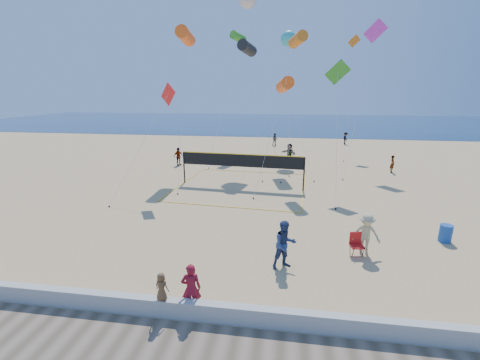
# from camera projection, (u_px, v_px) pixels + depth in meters

# --- Properties ---
(ground) EXTENTS (120.00, 120.00, 0.00)m
(ground) POSITION_uv_depth(u_px,v_px,m) (242.00, 269.00, 12.44)
(ground) COLOR tan
(ground) RESTS_ON ground
(ocean) EXTENTS (140.00, 50.00, 0.03)m
(ocean) POSITION_uv_depth(u_px,v_px,m) (281.00, 122.00, 71.53)
(ocean) COLOR #10264D
(ocean) RESTS_ON ground
(seawall) EXTENTS (32.00, 0.30, 0.60)m
(seawall) POSITION_uv_depth(u_px,v_px,m) (228.00, 314.00, 9.50)
(seawall) COLOR #B4B4AF
(seawall) RESTS_ON ground
(woman) EXTENTS (0.69, 0.54, 1.66)m
(woman) POSITION_uv_depth(u_px,v_px,m) (191.00, 289.00, 9.81)
(woman) COLOR maroon
(woman) RESTS_ON ground
(toddler) EXTENTS (0.48, 0.36, 0.89)m
(toddler) POSITION_uv_depth(u_px,v_px,m) (162.00, 287.00, 9.55)
(toddler) COLOR brown
(toddler) RESTS_ON seawall
(bystander_a) EXTENTS (1.17, 1.08, 1.93)m
(bystander_a) POSITION_uv_depth(u_px,v_px,m) (285.00, 245.00, 12.33)
(bystander_a) COLOR navy
(bystander_a) RESTS_ON ground
(bystander_b) EXTENTS (1.24, 0.80, 1.82)m
(bystander_b) POSITION_uv_depth(u_px,v_px,m) (366.00, 234.00, 13.36)
(bystander_b) COLOR tan
(bystander_b) RESTS_ON ground
(far_person_0) EXTENTS (0.93, 1.01, 1.66)m
(far_person_0) POSITION_uv_depth(u_px,v_px,m) (178.00, 157.00, 29.67)
(far_person_0) COLOR gray
(far_person_0) RESTS_ON ground
(far_person_1) EXTENTS (1.65, 1.62, 1.89)m
(far_person_1) POSITION_uv_depth(u_px,v_px,m) (289.00, 153.00, 30.51)
(far_person_1) COLOR gray
(far_person_1) RESTS_ON ground
(far_person_2) EXTENTS (0.35, 0.54, 1.47)m
(far_person_2) POSITION_uv_depth(u_px,v_px,m) (392.00, 164.00, 27.08)
(far_person_2) COLOR gray
(far_person_2) RESTS_ON ground
(far_person_3) EXTENTS (0.77, 0.61, 1.54)m
(far_person_3) POSITION_uv_depth(u_px,v_px,m) (275.00, 139.00, 40.53)
(far_person_3) COLOR gray
(far_person_3) RESTS_ON ground
(far_person_4) EXTENTS (0.78, 1.09, 1.54)m
(far_person_4) POSITION_uv_depth(u_px,v_px,m) (346.00, 138.00, 41.53)
(far_person_4) COLOR gray
(far_person_4) RESTS_ON ground
(camp_chair) EXTENTS (0.59, 0.71, 1.08)m
(camp_chair) POSITION_uv_depth(u_px,v_px,m) (356.00, 243.00, 13.41)
(camp_chair) COLOR red
(camp_chair) RESTS_ON ground
(trash_barrel) EXTENTS (0.59, 0.59, 0.81)m
(trash_barrel) POSITION_uv_depth(u_px,v_px,m) (446.00, 233.00, 14.63)
(trash_barrel) COLOR #17469B
(trash_barrel) RESTS_ON ground
(volleyball_net) EXTENTS (9.63, 9.49, 2.40)m
(volleyball_net) POSITION_uv_depth(u_px,v_px,m) (242.00, 164.00, 22.81)
(volleyball_net) COLOR black
(volleyball_net) RESTS_ON ground
(kite_0) EXTENTS (1.93, 8.70, 11.62)m
(kite_0) POSITION_uv_depth(u_px,v_px,m) (186.00, 36.00, 25.69)
(kite_0) COLOR #FF5E18
(kite_0) RESTS_ON ground
(kite_1) EXTENTS (2.67, 6.40, 10.76)m
(kite_1) POSITION_uv_depth(u_px,v_px,m) (247.00, 48.00, 26.80)
(kite_1) COLOR black
(kite_1) RESTS_ON ground
(kite_2) EXTENTS (3.23, 6.93, 10.77)m
(kite_2) POSITION_uv_depth(u_px,v_px,m) (298.00, 40.00, 23.00)
(kite_2) COLOR orange
(kite_2) RESTS_ON ground
(kite_3) EXTENTS (3.37, 4.14, 7.22)m
(kite_3) POSITION_uv_depth(u_px,v_px,m) (165.00, 100.00, 20.39)
(kite_3) COLOR red
(kite_3) RESTS_ON ground
(kite_4) EXTENTS (1.70, 5.54, 8.75)m
(kite_4) POSITION_uv_depth(u_px,v_px,m) (337.00, 78.00, 21.50)
(kite_4) COLOR green
(kite_4) RESTS_ON ground
(kite_5) EXTENTS (3.68, 6.68, 12.61)m
(kite_5) POSITION_uv_depth(u_px,v_px,m) (374.00, 37.00, 27.23)
(kite_5) COLOR #DA36C6
(kite_5) RESTS_ON ground
(kite_7) EXTENTS (1.57, 10.58, 12.51)m
(kite_7) POSITION_uv_depth(u_px,v_px,m) (288.00, 39.00, 32.09)
(kite_7) COLOR #30B1BA
(kite_7) RESTS_ON ground
(kite_8) EXTENTS (2.07, 10.91, 12.83)m
(kite_8) POSITION_uv_depth(u_px,v_px,m) (238.00, 37.00, 34.43)
(kite_8) COLOR green
(kite_8) RESTS_ON ground
(kite_9) EXTENTS (1.80, 6.45, 12.48)m
(kite_9) POSITION_uv_depth(u_px,v_px,m) (353.00, 51.00, 33.80)
(kite_9) COLOR orange
(kite_9) RESTS_ON ground
(kite_10) EXTENTS (3.38, 5.53, 7.86)m
(kite_10) POSITION_uv_depth(u_px,v_px,m) (285.00, 85.00, 26.73)
(kite_10) COLOR #FF5E18
(kite_10) RESTS_ON ground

